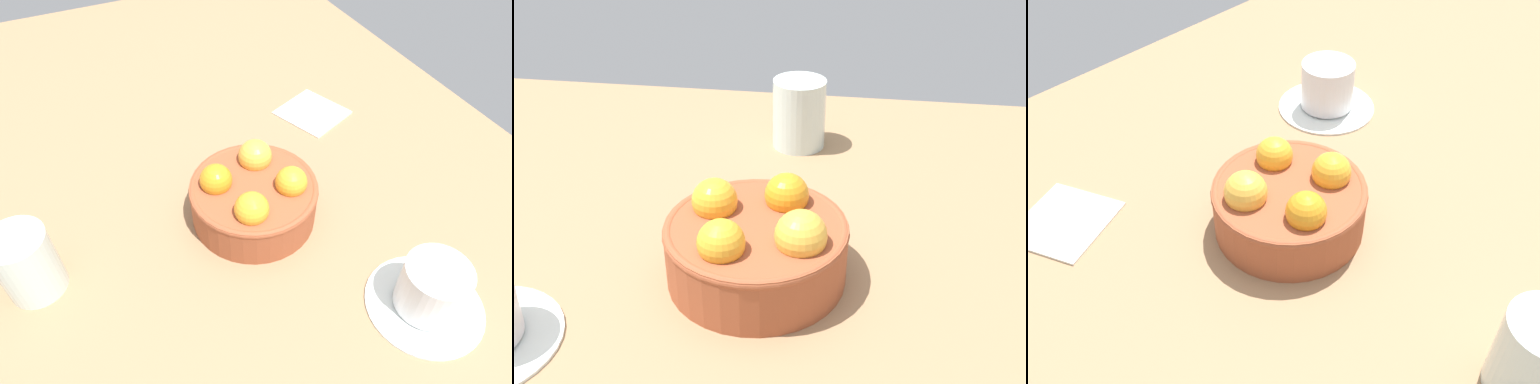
{
  "view_description": "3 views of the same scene",
  "coord_description": "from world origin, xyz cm",
  "views": [
    {
      "loc": [
        -38.6,
        18.01,
        48.45
      ],
      "look_at": [
        -0.84,
        0.05,
        5.41
      ],
      "focal_mm": 32.37,
      "sensor_mm": 36.0,
      "label": 1
    },
    {
      "loc": [
        8.21,
        -46.53,
        37.52
      ],
      "look_at": [
        0.76,
        3.57,
        7.28
      ],
      "focal_mm": 43.87,
      "sensor_mm": 36.0,
      "label": 2
    },
    {
      "loc": [
        34.66,
        30.84,
        47.22
      ],
      "look_at": [
        1.19,
        0.3,
        6.15
      ],
      "focal_mm": 40.49,
      "sensor_mm": 36.0,
      "label": 3
    }
  ],
  "objects": [
    {
      "name": "ground_plane",
      "position": [
        0.0,
        0.0,
        -1.74
      ],
      "size": [
        155.31,
        92.67,
        3.49
      ],
      "primitive_type": "cube",
      "color": "#997551"
    },
    {
      "name": "terracotta_bowl",
      "position": [
        0.04,
        -0.01,
        3.79
      ],
      "size": [
        17.1,
        17.1,
        8.98
      ],
      "color": "#9E4C2D",
      "rests_on": "ground_plane"
    },
    {
      "name": "water_glass",
      "position": [
        0.9,
        28.53,
        4.54
      ],
      "size": [
        6.88,
        6.88,
        9.07
      ],
      "primitive_type": "cylinder",
      "color": "silver",
      "rests_on": "ground_plane"
    }
  ]
}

